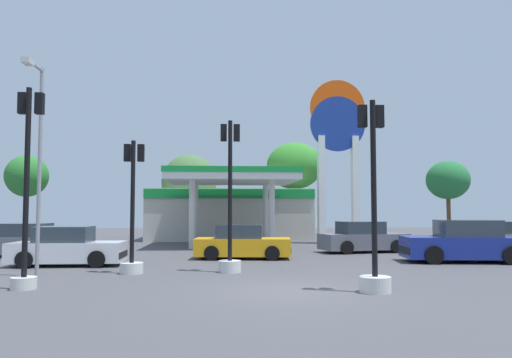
# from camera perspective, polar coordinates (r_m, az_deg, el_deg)

# --- Properties ---
(ground_plane) EXTENTS (90.00, 90.00, 0.00)m
(ground_plane) POSITION_cam_1_polar(r_m,az_deg,el_deg) (13.06, 3.48, -12.54)
(ground_plane) COLOR #47474C
(ground_plane) RESTS_ON ground
(gas_station) EXTENTS (11.04, 13.82, 4.27)m
(gas_station) POSITION_cam_1_polar(r_m,az_deg,el_deg) (34.86, -3.05, -3.67)
(gas_station) COLOR beige
(gas_station) RESTS_ON ground
(station_pole_sign) EXTENTS (3.43, 0.56, 10.14)m
(station_pole_sign) POSITION_cam_1_polar(r_m,az_deg,el_deg) (31.55, 9.29, 4.19)
(station_pole_sign) COLOR white
(station_pole_sign) RESTS_ON ground
(car_0) EXTENTS (4.03, 1.85, 1.44)m
(car_0) POSITION_cam_1_polar(r_m,az_deg,el_deg) (19.86, -20.68, -7.34)
(car_0) COLOR black
(car_0) RESTS_ON ground
(car_1) EXTENTS (4.45, 2.72, 1.49)m
(car_1) POSITION_cam_1_polar(r_m,az_deg,el_deg) (27.40, 25.17, -6.08)
(car_1) COLOR black
(car_1) RESTS_ON ground
(car_2) EXTENTS (4.11, 2.10, 1.42)m
(car_2) POSITION_cam_1_polar(r_m,az_deg,el_deg) (21.23, -1.58, -7.33)
(car_2) COLOR black
(car_2) RESTS_ON ground
(car_3) EXTENTS (4.82, 2.55, 1.65)m
(car_3) POSITION_cam_1_polar(r_m,az_deg,el_deg) (21.48, 22.58, -6.74)
(car_3) COLOR black
(car_3) RESTS_ON ground
(car_4) EXTENTS (4.28, 2.30, 1.46)m
(car_4) POSITION_cam_1_polar(r_m,az_deg,el_deg) (24.32, -24.61, -6.49)
(car_4) COLOR black
(car_4) RESTS_ON ground
(car_5) EXTENTS (4.41, 2.49, 1.49)m
(car_5) POSITION_cam_1_polar(r_m,az_deg,el_deg) (24.96, 12.07, -6.62)
(car_5) COLOR black
(car_5) RESTS_ON ground
(traffic_signal_0) EXTENTS (0.73, 0.73, 5.03)m
(traffic_signal_0) POSITION_cam_1_polar(r_m,az_deg,el_deg) (16.64, -2.98, -4.89)
(traffic_signal_0) COLOR silver
(traffic_signal_0) RESTS_ON ground
(traffic_signal_1) EXTENTS (0.78, 0.78, 4.82)m
(traffic_signal_1) POSITION_cam_1_polar(r_m,az_deg,el_deg) (12.93, 13.28, -6.03)
(traffic_signal_1) COLOR silver
(traffic_signal_1) RESTS_ON ground
(traffic_signal_2) EXTENTS (0.73, 0.73, 4.31)m
(traffic_signal_2) POSITION_cam_1_polar(r_m,az_deg,el_deg) (16.78, -13.89, -5.50)
(traffic_signal_2) COLOR silver
(traffic_signal_2) RESTS_ON ground
(traffic_signal_3) EXTENTS (0.65, 0.68, 5.27)m
(traffic_signal_3) POSITION_cam_1_polar(r_m,az_deg,el_deg) (14.41, -24.66, -2.95)
(traffic_signal_3) COLOR silver
(traffic_signal_3) RESTS_ON ground
(tree_0) EXTENTS (3.12, 3.12, 6.14)m
(tree_0) POSITION_cam_1_polar(r_m,az_deg,el_deg) (41.14, -24.64, 0.26)
(tree_0) COLOR brown
(tree_0) RESTS_ON ground
(tree_1) EXTENTS (4.21, 4.21, 6.32)m
(tree_1) POSITION_cam_1_polar(r_m,az_deg,el_deg) (38.84, -7.62, -0.42)
(tree_1) COLOR brown
(tree_1) RESTS_ON ground
(tree_2) EXTENTS (4.45, 4.45, 7.47)m
(tree_2) POSITION_cam_1_polar(r_m,az_deg,el_deg) (40.36, 4.39, 1.46)
(tree_2) COLOR brown
(tree_2) RESTS_ON ground
(tree_3) EXTENTS (3.29, 3.29, 5.84)m
(tree_3) POSITION_cam_1_polar(r_m,az_deg,el_deg) (41.45, 21.00, -0.15)
(tree_3) COLOR brown
(tree_3) RESTS_ON ground
(corner_streetlamp) EXTENTS (0.24, 1.48, 6.53)m
(corner_streetlamp) POSITION_cam_1_polar(r_m,az_deg,el_deg) (16.90, -23.61, 3.26)
(corner_streetlamp) COLOR gray
(corner_streetlamp) RESTS_ON ground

